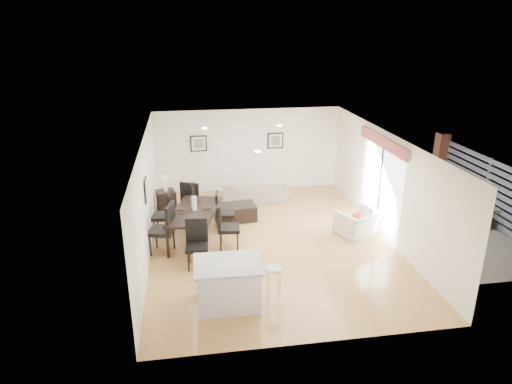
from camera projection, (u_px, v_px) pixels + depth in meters
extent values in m
plane|color=tan|center=(270.00, 242.00, 11.65)|extent=(8.00, 8.00, 0.00)
cube|color=white|center=(248.00, 150.00, 14.89)|extent=(6.00, 0.04, 2.70)
cube|color=white|center=(317.00, 275.00, 7.48)|extent=(6.00, 0.04, 2.70)
cube|color=white|center=(146.00, 199.00, 10.75)|extent=(0.04, 8.00, 2.70)
cube|color=white|center=(386.00, 186.00, 11.63)|extent=(0.04, 8.00, 2.70)
cube|color=white|center=(272.00, 138.00, 10.72)|extent=(6.00, 8.00, 0.02)
imported|color=#A09181|center=(255.00, 192.00, 14.25)|extent=(2.05, 0.91, 0.58)
imported|color=beige|center=(358.00, 223.00, 11.93)|extent=(1.32, 1.26, 0.68)
imported|color=#2D4F21|center=(485.00, 216.00, 12.32)|extent=(0.80, 0.75, 0.72)
imported|color=#2D4F21|center=(455.00, 198.00, 13.69)|extent=(0.38, 0.38, 0.61)
cube|color=black|center=(194.00, 211.00, 11.42)|extent=(1.51, 2.23, 0.07)
cylinder|color=black|center=(168.00, 243.00, 10.73)|extent=(0.08, 0.08, 0.78)
cylinder|color=black|center=(187.00, 212.00, 12.50)|extent=(0.08, 0.08, 0.78)
cylinder|color=black|center=(204.00, 245.00, 10.64)|extent=(0.08, 0.08, 0.78)
cylinder|color=black|center=(219.00, 213.00, 12.41)|extent=(0.08, 0.08, 0.78)
cube|color=black|center=(161.00, 231.00, 10.92)|extent=(0.70, 0.70, 0.10)
cube|color=black|center=(171.00, 218.00, 10.77)|extent=(0.23, 0.57, 0.68)
cylinder|color=black|center=(156.00, 238.00, 11.26)|extent=(0.04, 0.04, 0.52)
cylinder|color=black|center=(174.00, 239.00, 11.21)|extent=(0.04, 0.04, 0.52)
cylinder|color=black|center=(150.00, 246.00, 10.84)|extent=(0.04, 0.04, 0.52)
cylinder|color=black|center=(169.00, 247.00, 10.79)|extent=(0.04, 0.04, 0.52)
cube|color=black|center=(163.00, 216.00, 11.87)|extent=(0.60, 0.60, 0.09)
cube|color=black|center=(171.00, 204.00, 11.76)|extent=(0.15, 0.53, 0.63)
cylinder|color=black|center=(158.00, 223.00, 12.17)|extent=(0.04, 0.04, 0.48)
cylinder|color=black|center=(173.00, 223.00, 12.17)|extent=(0.04, 0.04, 0.48)
cylinder|color=black|center=(154.00, 229.00, 11.78)|extent=(0.04, 0.04, 0.48)
cylinder|color=black|center=(170.00, 229.00, 11.78)|extent=(0.04, 0.04, 0.48)
cube|color=black|center=(229.00, 228.00, 11.17)|extent=(0.59, 0.59, 0.09)
cube|color=black|center=(219.00, 216.00, 11.05)|extent=(0.13, 0.53, 0.63)
cylinder|color=black|center=(238.00, 242.00, 11.08)|extent=(0.04, 0.04, 0.48)
cylinder|color=black|center=(221.00, 243.00, 11.07)|extent=(0.04, 0.04, 0.48)
cylinder|color=black|center=(238.00, 235.00, 11.47)|extent=(0.04, 0.04, 0.48)
cylinder|color=black|center=(221.00, 235.00, 11.46)|extent=(0.04, 0.04, 0.48)
cube|color=black|center=(225.00, 214.00, 12.13)|extent=(0.53, 0.53, 0.08)
cube|color=black|center=(217.00, 203.00, 12.01)|extent=(0.11, 0.49, 0.58)
cylinder|color=black|center=(233.00, 226.00, 12.05)|extent=(0.04, 0.04, 0.44)
cylinder|color=black|center=(218.00, 226.00, 12.03)|extent=(0.04, 0.04, 0.44)
cylinder|color=black|center=(232.00, 220.00, 12.41)|extent=(0.04, 0.04, 0.44)
cylinder|color=black|center=(218.00, 220.00, 12.39)|extent=(0.04, 0.04, 0.44)
cube|color=black|center=(197.00, 247.00, 10.27)|extent=(0.54, 0.54, 0.09)
cube|color=black|center=(197.00, 230.00, 10.37)|extent=(0.51, 0.10, 0.60)
cylinder|color=black|center=(188.00, 262.00, 10.17)|extent=(0.04, 0.04, 0.46)
cylinder|color=black|center=(189.00, 254.00, 10.54)|extent=(0.04, 0.04, 0.46)
cylinder|color=black|center=(206.00, 262.00, 10.20)|extent=(0.04, 0.04, 0.46)
cylinder|color=black|center=(206.00, 253.00, 10.57)|extent=(0.04, 0.04, 0.46)
cube|color=black|center=(193.00, 202.00, 12.78)|extent=(0.70, 0.70, 0.09)
cube|color=black|center=(190.00, 194.00, 12.45)|extent=(0.52, 0.28, 0.64)
cylinder|color=black|center=(203.00, 210.00, 13.02)|extent=(0.04, 0.04, 0.49)
cylinder|color=black|center=(198.00, 215.00, 12.64)|extent=(0.04, 0.04, 0.49)
cylinder|color=black|center=(190.00, 208.00, 13.12)|extent=(0.04, 0.04, 0.49)
cylinder|color=black|center=(184.00, 214.00, 12.74)|extent=(0.04, 0.04, 0.49)
cylinder|color=white|center=(194.00, 203.00, 11.35)|extent=(0.13, 0.13, 0.37)
cylinder|color=black|center=(207.00, 209.00, 11.46)|extent=(0.36, 0.36, 0.01)
cylinder|color=black|center=(207.00, 208.00, 11.45)|extent=(0.19, 0.19, 0.05)
cylinder|color=black|center=(194.00, 202.00, 11.95)|extent=(0.36, 0.36, 0.01)
cylinder|color=black|center=(194.00, 200.00, 11.94)|extent=(0.19, 0.19, 0.05)
cylinder|color=black|center=(182.00, 211.00, 11.36)|extent=(0.36, 0.36, 0.01)
cylinder|color=black|center=(181.00, 210.00, 11.35)|extent=(0.19, 0.19, 0.05)
cylinder|color=black|center=(195.00, 219.00, 10.87)|extent=(0.36, 0.36, 0.01)
cylinder|color=black|center=(195.00, 218.00, 10.86)|extent=(0.19, 0.19, 0.05)
cube|color=black|center=(235.00, 213.00, 12.87)|extent=(1.19, 0.79, 0.45)
cube|color=black|center=(167.00, 202.00, 13.36)|extent=(0.61, 0.61, 0.68)
cylinder|color=white|center=(166.00, 188.00, 13.21)|extent=(0.10, 0.10, 0.19)
cone|color=white|center=(165.00, 181.00, 13.13)|extent=(0.23, 0.23, 0.25)
cube|color=maroon|center=(356.00, 218.00, 11.76)|extent=(0.28, 0.23, 0.28)
cube|color=silver|center=(228.00, 285.00, 8.91)|extent=(1.23, 0.93, 0.85)
cube|color=#ACABAE|center=(227.00, 265.00, 8.75)|extent=(1.33, 1.04, 0.06)
cylinder|color=silver|center=(273.00, 268.00, 8.94)|extent=(0.34, 0.34, 0.05)
cylinder|color=silver|center=(278.00, 281.00, 9.19)|extent=(0.02, 0.02, 0.72)
cylinder|color=silver|center=(267.00, 282.00, 9.16)|extent=(0.02, 0.02, 0.72)
cylinder|color=silver|center=(269.00, 288.00, 8.95)|extent=(0.02, 0.02, 0.72)
cylinder|color=silver|center=(280.00, 287.00, 8.98)|extent=(0.02, 0.02, 0.72)
cube|color=black|center=(199.00, 144.00, 14.53)|extent=(0.52, 0.03, 0.52)
cube|color=white|center=(199.00, 144.00, 14.53)|extent=(0.44, 0.04, 0.44)
cube|color=#575752|center=(199.00, 144.00, 14.53)|extent=(0.30, 0.04, 0.30)
cube|color=black|center=(275.00, 141.00, 14.89)|extent=(0.52, 0.03, 0.52)
cube|color=white|center=(275.00, 141.00, 14.89)|extent=(0.44, 0.04, 0.44)
cube|color=#575752|center=(275.00, 141.00, 14.89)|extent=(0.30, 0.04, 0.30)
cube|color=black|center=(146.00, 190.00, 10.46)|extent=(0.03, 0.52, 0.52)
cube|color=white|center=(146.00, 190.00, 10.46)|extent=(0.04, 0.44, 0.44)
cube|color=#575752|center=(146.00, 190.00, 10.46)|extent=(0.04, 0.30, 0.30)
cube|color=white|center=(380.00, 190.00, 11.98)|extent=(0.02, 2.40, 2.25)
cube|color=black|center=(379.00, 190.00, 11.98)|extent=(0.03, 0.05, 2.25)
cube|color=black|center=(384.00, 148.00, 11.58)|extent=(0.03, 2.50, 0.05)
cube|color=maroon|center=(383.00, 142.00, 11.52)|extent=(0.10, 2.70, 0.28)
plane|color=gray|center=(445.00, 224.00, 12.67)|extent=(6.00, 6.00, 0.00)
cube|color=#29292B|center=(490.00, 192.00, 12.53)|extent=(0.08, 5.50, 1.80)
cube|color=brown|center=(439.00, 164.00, 14.70)|extent=(0.35, 0.35, 2.00)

